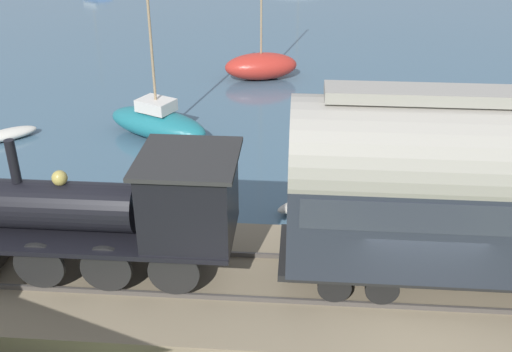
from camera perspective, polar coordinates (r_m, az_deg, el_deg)
ground_plane at (r=14.51m, az=14.52°, el=-13.60°), size 200.00×200.00×0.00m
rail_embankment at (r=15.03m, az=14.12°, el=-10.74°), size 4.94×56.00×0.59m
steam_locomotive at (r=14.09m, az=-11.39°, el=-2.80°), size 2.34×6.27×3.33m
passenger_coach at (r=13.75m, az=20.27°, el=-0.91°), size 2.52×8.44×4.76m
sailboat_red at (r=29.88m, az=0.48°, el=10.48°), size 2.65×3.92×8.04m
sailboat_teal at (r=23.37m, az=-9.38°, el=5.15°), size 3.42×4.66×9.41m
rowboat_mid_harbor at (r=18.50m, az=6.17°, el=-2.35°), size 2.16×2.95×0.39m
rowboat_far_out at (r=24.90m, az=-22.50°, el=3.69°), size 2.02×2.13×0.41m
rowboat_off_pier at (r=24.49m, az=6.71°, el=5.40°), size 1.06×2.07×0.51m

